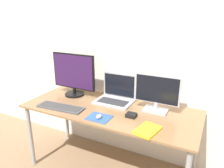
{
  "coord_description": "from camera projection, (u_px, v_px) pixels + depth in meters",
  "views": [
    {
      "loc": [
        0.87,
        -1.33,
        1.57
      ],
      "look_at": [
        -0.01,
        0.4,
        0.92
      ],
      "focal_mm": 35.0,
      "sensor_mm": 36.0,
      "label": 1
    }
  ],
  "objects": [
    {
      "name": "keyboard",
      "position": [
        61.0,
        107.0,
        2.06
      ],
      "size": [
        0.47,
        0.17,
        0.02
      ],
      "color": "#4C4C51",
      "rests_on": "desk"
    },
    {
      "name": "mouse",
      "position": [
        99.0,
        116.0,
        1.85
      ],
      "size": [
        0.04,
        0.06,
        0.03
      ],
      "color": "silver",
      "rests_on": "mousepad"
    },
    {
      "name": "book",
      "position": [
        148.0,
        130.0,
        1.66
      ],
      "size": [
        0.19,
        0.23,
        0.02
      ],
      "color": "yellow",
      "rests_on": "desk"
    },
    {
      "name": "monitor_right",
      "position": [
        157.0,
        93.0,
        1.95
      ],
      "size": [
        0.41,
        0.15,
        0.34
      ],
      "color": "#B2B2B7",
      "rests_on": "desk"
    },
    {
      "name": "mousepad",
      "position": [
        99.0,
        118.0,
        1.87
      ],
      "size": [
        0.2,
        0.16,
        0.0
      ],
      "color": "#2D519E",
      "rests_on": "desk"
    },
    {
      "name": "monitor_left",
      "position": [
        74.0,
        75.0,
        2.31
      ],
      "size": [
        0.51,
        0.21,
        0.45
      ],
      "color": "black",
      "rests_on": "desk"
    },
    {
      "name": "power_brick",
      "position": [
        131.0,
        115.0,
        1.89
      ],
      "size": [
        0.09,
        0.07,
        0.03
      ],
      "color": "black",
      "rests_on": "desk"
    },
    {
      "name": "wall_back",
      "position": [
        128.0,
        44.0,
        2.24
      ],
      "size": [
        7.0,
        0.05,
        2.5
      ],
      "color": "silver",
      "rests_on": "ground_plane"
    },
    {
      "name": "laptop",
      "position": [
        116.0,
        95.0,
        2.21
      ],
      "size": [
        0.36,
        0.27,
        0.27
      ],
      "color": "#ADADB2",
      "rests_on": "desk"
    },
    {
      "name": "desk",
      "position": [
        110.0,
        115.0,
        2.09
      ],
      "size": [
        1.65,
        0.69,
        0.7
      ],
      "color": "olive",
      "rests_on": "ground_plane"
    }
  ]
}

